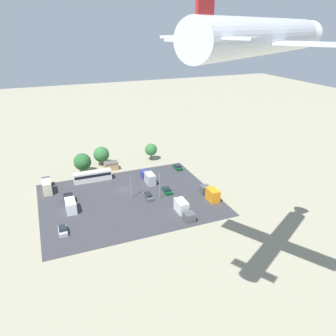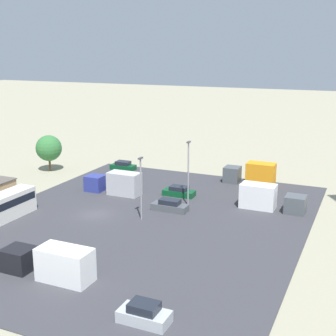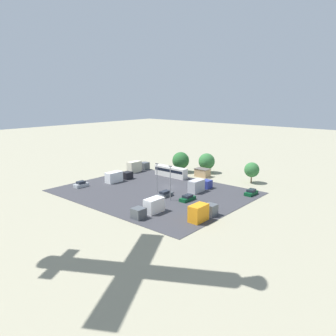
% 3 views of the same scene
% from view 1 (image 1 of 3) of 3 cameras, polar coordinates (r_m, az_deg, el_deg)
% --- Properties ---
extents(ground_plane, '(400.00, 400.00, 0.00)m').
position_cam_1_polar(ground_plane, '(98.81, -7.81, -3.75)').
color(ground_plane, gray).
extents(parking_lot_surface, '(48.06, 38.08, 0.08)m').
position_cam_1_polar(parking_lot_surface, '(93.22, -6.78, -5.44)').
color(parking_lot_surface, '#38383D').
rests_on(parking_lot_surface, ground).
extents(shed_building, '(4.58, 3.23, 2.62)m').
position_cam_1_polar(shed_building, '(112.58, -9.88, 0.38)').
color(shed_building, tan).
rests_on(shed_building, ground).
extents(bus, '(11.64, 2.52, 3.20)m').
position_cam_1_polar(bus, '(105.06, -13.01, -1.35)').
color(bus, silver).
rests_on(bus, ground).
extents(parked_car_0, '(1.84, 4.70, 1.51)m').
position_cam_1_polar(parked_car_0, '(92.95, -3.47, -4.92)').
color(parked_car_0, '#4C5156').
rests_on(parked_car_0, ground).
extents(parked_car_1, '(1.97, 4.01, 1.64)m').
position_cam_1_polar(parked_car_1, '(82.12, -17.87, -10.31)').
color(parked_car_1, '#ADB2B7').
rests_on(parked_car_1, ground).
extents(parked_car_2, '(1.92, 4.51, 1.41)m').
position_cam_1_polar(parked_car_2, '(95.98, -0.17, -3.93)').
color(parked_car_2, '#0C4723').
rests_on(parked_car_2, ground).
extents(parked_car_3, '(1.96, 4.30, 1.50)m').
position_cam_1_polar(parked_car_3, '(111.51, 1.69, 0.16)').
color(parked_car_3, '#0C4723').
rests_on(parked_car_3, ground).
extents(parked_truck_0, '(2.43, 8.44, 3.25)m').
position_cam_1_polar(parked_truck_0, '(102.12, -3.39, -1.64)').
color(parked_truck_0, navy).
rests_on(parked_truck_0, ground).
extents(parked_truck_1, '(2.44, 8.74, 3.58)m').
position_cam_1_polar(parked_truck_1, '(102.85, -20.35, -2.89)').
color(parked_truck_1, '#4C5156').
rests_on(parked_truck_1, ground).
extents(parked_truck_2, '(2.50, 7.79, 3.50)m').
position_cam_1_polar(parked_truck_2, '(92.93, 7.42, -4.42)').
color(parked_truck_2, '#4C5156').
rests_on(parked_truck_2, ground).
extents(parked_truck_3, '(2.53, 9.20, 3.08)m').
position_cam_1_polar(parked_truck_3, '(91.31, -16.67, -5.97)').
color(parked_truck_3, black).
rests_on(parked_truck_3, ground).
extents(parked_truck_4, '(2.50, 8.38, 3.20)m').
position_cam_1_polar(parked_truck_4, '(85.07, 2.73, -7.17)').
color(parked_truck_4, '#4C5156').
rests_on(parked_truck_4, ground).
extents(tree_near_shed, '(5.68, 5.68, 6.86)m').
position_cam_1_polar(tree_near_shed, '(110.64, -14.68, 1.03)').
color(tree_near_shed, brown).
rests_on(tree_near_shed, ground).
extents(tree_apron_mid, '(5.44, 5.44, 6.60)m').
position_cam_1_polar(tree_apron_mid, '(116.12, -11.53, 2.34)').
color(tree_apron_mid, brown).
rests_on(tree_apron_mid, ground).
extents(tree_apron_far, '(4.40, 4.40, 6.21)m').
position_cam_1_polar(tree_apron_far, '(118.06, -2.98, 3.22)').
color(tree_apron_far, brown).
rests_on(tree_apron_far, ground).
extents(light_pole_lot_centre, '(0.90, 0.28, 8.70)m').
position_cam_1_polar(light_pole_lot_centre, '(90.77, -1.49, -2.67)').
color(light_pole_lot_centre, gray).
rests_on(light_pole_lot_centre, ground).
extents(light_pole_lot_edge, '(0.90, 0.28, 7.82)m').
position_cam_1_polar(light_pole_lot_edge, '(91.74, -6.51, -2.84)').
color(light_pole_lot_edge, gray).
rests_on(light_pole_lot_edge, ground).
extents(airplane, '(30.19, 24.55, 8.41)m').
position_cam_1_polar(airplane, '(43.74, 17.03, 21.06)').
color(airplane, silver).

